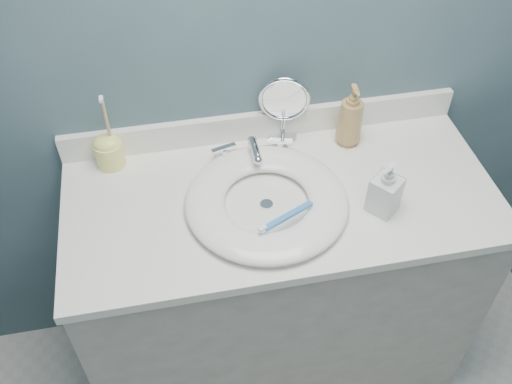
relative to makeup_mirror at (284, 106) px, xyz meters
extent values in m
cube|color=#405860|center=(-0.06, 0.04, 0.20)|extent=(2.20, 0.02, 2.40)
cube|color=#BDB6AD|center=(-0.06, -0.24, -0.58)|extent=(1.20, 0.55, 0.85)
cube|color=white|center=(-0.06, -0.24, -0.14)|extent=(1.22, 0.57, 0.03)
cube|color=white|center=(-0.06, 0.02, -0.08)|extent=(1.22, 0.02, 0.09)
cylinder|color=silver|center=(-0.11, -0.27, -0.12)|extent=(0.04, 0.04, 0.01)
cube|color=silver|center=(-0.11, -0.06, -0.12)|extent=(0.22, 0.05, 0.01)
cylinder|color=silver|center=(-0.11, -0.06, -0.09)|extent=(0.03, 0.03, 0.06)
cylinder|color=silver|center=(-0.11, -0.10, -0.06)|extent=(0.02, 0.09, 0.02)
sphere|color=silver|center=(-0.11, -0.15, -0.06)|extent=(0.03, 0.03, 0.03)
cylinder|color=silver|center=(-0.19, -0.06, -0.10)|extent=(0.02, 0.02, 0.03)
cube|color=silver|center=(-0.19, -0.06, -0.08)|extent=(0.08, 0.03, 0.01)
cylinder|color=silver|center=(-0.02, -0.06, -0.10)|extent=(0.02, 0.02, 0.03)
cube|color=silver|center=(-0.02, -0.06, -0.08)|extent=(0.08, 0.03, 0.01)
cylinder|color=silver|center=(0.00, 0.00, -0.12)|extent=(0.09, 0.09, 0.01)
cylinder|color=silver|center=(0.00, 0.00, -0.06)|extent=(0.01, 0.01, 0.11)
torus|color=silver|center=(0.00, 0.00, 0.03)|extent=(0.15, 0.05, 0.15)
cylinder|color=white|center=(0.00, 0.00, 0.03)|extent=(0.13, 0.03, 0.13)
imported|color=#A9864C|center=(0.19, -0.05, -0.02)|extent=(0.08, 0.08, 0.20)
imported|color=silver|center=(0.20, -0.34, -0.04)|extent=(0.10, 0.10, 0.16)
cylinder|color=#F7F67B|center=(-0.52, -0.02, -0.08)|extent=(0.08, 0.08, 0.08)
ellipsoid|color=#F7F67B|center=(-0.52, -0.02, -0.04)|extent=(0.08, 0.07, 0.05)
cylinder|color=tan|center=(-0.51, -0.02, 0.03)|extent=(0.01, 0.03, 0.16)
cube|color=white|center=(-0.51, -0.02, 0.12)|extent=(0.01, 0.02, 0.01)
cube|color=#387DC8|center=(-0.07, -0.36, -0.08)|extent=(0.15, 0.08, 0.01)
cube|color=white|center=(-0.14, -0.39, -0.07)|extent=(0.03, 0.02, 0.01)
camera|label=1|loc=(-0.34, -1.31, 1.03)|focal=40.00mm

